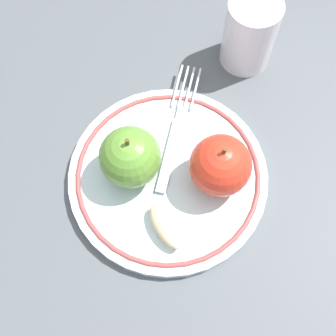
{
  "coord_description": "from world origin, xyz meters",
  "views": [
    {
      "loc": [
        0.09,
        -0.18,
        0.53
      ],
      "look_at": [
        0.01,
        0.01,
        0.04
      ],
      "focal_mm": 50.0,
      "sensor_mm": 36.0,
      "label": 1
    }
  ],
  "objects": [
    {
      "name": "apple_red_whole",
      "position": [
        0.06,
        0.03,
        0.05
      ],
      "size": [
        0.07,
        0.07,
        0.08
      ],
      "color": "red",
      "rests_on": "plate"
    },
    {
      "name": "apple_slice_front",
      "position": [
        0.03,
        -0.05,
        0.03
      ],
      "size": [
        0.06,
        0.06,
        0.02
      ],
      "primitive_type": "ellipsoid",
      "rotation": [
        0.0,
        0.0,
        2.5
      ],
      "color": "beige",
      "rests_on": "plate"
    },
    {
      "name": "plate",
      "position": [
        0.01,
        0.01,
        0.01
      ],
      "size": [
        0.24,
        0.24,
        0.02
      ],
      "color": "silver",
      "rests_on": "ground_plane"
    },
    {
      "name": "drinking_glass",
      "position": [
        0.03,
        0.22,
        0.05
      ],
      "size": [
        0.07,
        0.07,
        0.1
      ],
      "primitive_type": "cylinder",
      "color": "white",
      "rests_on": "ground_plane"
    },
    {
      "name": "apple_second_whole",
      "position": [
        -0.03,
        0.0,
        0.05
      ],
      "size": [
        0.07,
        0.07,
        0.08
      ],
      "color": "#598D31",
      "rests_on": "plate"
    },
    {
      "name": "fork",
      "position": [
        -0.01,
        0.07,
        0.02
      ],
      "size": [
        0.05,
        0.18,
        0.0
      ],
      "rotation": [
        0.0,
        0.0,
        1.75
      ],
      "color": "silver",
      "rests_on": "plate"
    },
    {
      "name": "ground_plane",
      "position": [
        0.0,
        0.0,
        0.0
      ],
      "size": [
        2.0,
        2.0,
        0.0
      ],
      "primitive_type": "plane",
      "color": "#4C5257"
    }
  ]
}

